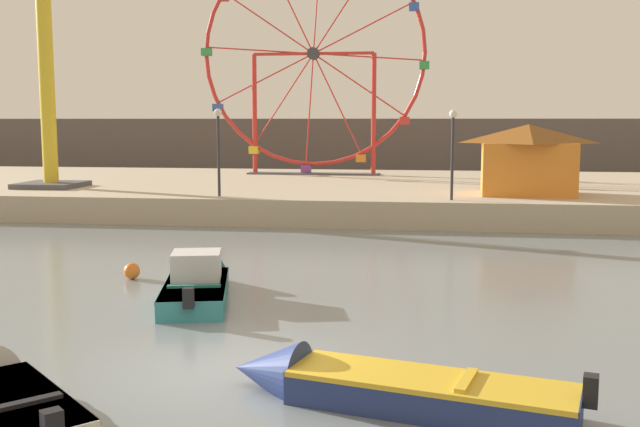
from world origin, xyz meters
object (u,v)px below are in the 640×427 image
object	(u,v)px
motorboat_teal_painted	(198,281)
promenade_lamp_far	(453,141)
mooring_buoy_orange	(132,271)
ferris_wheel_red_frame	(313,57)
motorboat_navy_blue	(376,385)
carnival_booth_orange_canopy	(528,158)
promenade_lamp_near	(218,139)
drop_tower_yellow_tower	(44,21)

from	to	relation	value
motorboat_teal_painted	promenade_lamp_far	world-z (taller)	promenade_lamp_far
promenade_lamp_far	mooring_buoy_orange	size ratio (longest dim) A/B	8.15
ferris_wheel_red_frame	motorboat_navy_blue	bearing A→B (deg)	-79.79
carnival_booth_orange_canopy	motorboat_teal_painted	bearing A→B (deg)	-120.18
promenade_lamp_near	motorboat_navy_blue	bearing A→B (deg)	-67.87
motorboat_teal_painted	promenade_lamp_far	size ratio (longest dim) A/B	1.40
drop_tower_yellow_tower	mooring_buoy_orange	bearing A→B (deg)	-55.58
motorboat_teal_painted	carnival_booth_orange_canopy	world-z (taller)	carnival_booth_orange_canopy
promenade_lamp_near	promenade_lamp_far	xyz separation A→B (m)	(9.62, -0.10, -0.04)
ferris_wheel_red_frame	promenade_lamp_near	world-z (taller)	ferris_wheel_red_frame
carnival_booth_orange_canopy	promenade_lamp_near	world-z (taller)	promenade_lamp_near
motorboat_navy_blue	promenade_lamp_far	bearing A→B (deg)	-80.87
promenade_lamp_far	mooring_buoy_orange	distance (m)	14.68
carnival_booth_orange_canopy	motorboat_navy_blue	bearing A→B (deg)	-100.18
promenade_lamp_near	ferris_wheel_red_frame	bearing A→B (deg)	81.38
mooring_buoy_orange	promenade_lamp_far	bearing A→B (deg)	51.47
promenade_lamp_near	mooring_buoy_orange	size ratio (longest dim) A/B	8.30
motorboat_teal_painted	ferris_wheel_red_frame	bearing A→B (deg)	-11.12
motorboat_navy_blue	mooring_buoy_orange	size ratio (longest dim) A/B	12.71
promenade_lamp_near	carnival_booth_orange_canopy	bearing A→B (deg)	11.38
carnival_booth_orange_canopy	promenade_lamp_near	xyz separation A→B (m)	(-12.90, -2.60, 0.85)
motorboat_navy_blue	promenade_lamp_far	size ratio (longest dim) A/B	1.56
promenade_lamp_far	mooring_buoy_orange	bearing A→B (deg)	-128.53
motorboat_navy_blue	mooring_buoy_orange	world-z (taller)	motorboat_navy_blue
motorboat_navy_blue	promenade_lamp_near	size ratio (longest dim) A/B	1.53
motorboat_navy_blue	promenade_lamp_near	bearing A→B (deg)	-53.60
ferris_wheel_red_frame	mooring_buoy_orange	world-z (taller)	ferris_wheel_red_frame
motorboat_navy_blue	ferris_wheel_red_frame	xyz separation A→B (m)	(-5.88, 32.63, 7.62)
promenade_lamp_near	promenade_lamp_far	size ratio (longest dim) A/B	1.02
carnival_booth_orange_canopy	mooring_buoy_orange	xyz separation A→B (m)	(-12.19, -13.89, -2.46)
motorboat_teal_painted	promenade_lamp_far	distance (m)	14.58
ferris_wheel_red_frame	drop_tower_yellow_tower	xyz separation A→B (m)	(-11.08, -10.27, 0.95)
motorboat_navy_blue	carnival_booth_orange_canopy	xyz separation A→B (m)	(5.01, 21.98, 2.40)
motorboat_navy_blue	drop_tower_yellow_tower	distance (m)	29.34
ferris_wheel_red_frame	carnival_booth_orange_canopy	size ratio (longest dim) A/B	3.10
drop_tower_yellow_tower	carnival_booth_orange_canopy	xyz separation A→B (m)	(21.97, -0.38, -6.17)
carnival_booth_orange_canopy	promenade_lamp_near	size ratio (longest dim) A/B	1.19
motorboat_teal_painted	drop_tower_yellow_tower	xyz separation A→B (m)	(-12.09, 15.69, 8.52)
motorboat_teal_painted	ferris_wheel_red_frame	distance (m)	27.06
drop_tower_yellow_tower	promenade_lamp_far	world-z (taller)	drop_tower_yellow_tower
carnival_booth_orange_canopy	drop_tower_yellow_tower	bearing A→B (deg)	-178.32
ferris_wheel_red_frame	promenade_lamp_far	distance (m)	15.98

